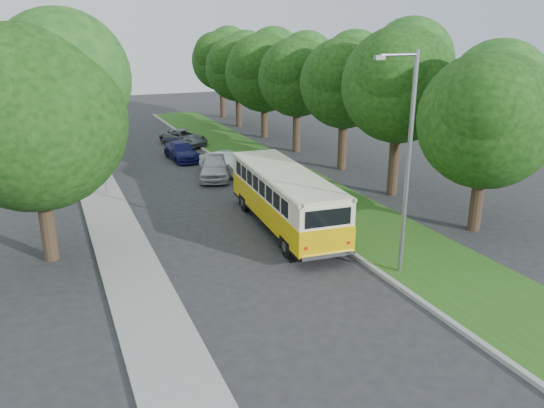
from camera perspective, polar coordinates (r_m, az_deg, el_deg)
name	(u,v)px	position (r m, az deg, el deg)	size (l,w,h in m)	color
ground	(266,267)	(20.36, -0.61, -6.79)	(120.00, 120.00, 0.00)	#29292B
curb	(295,213)	(25.93, 2.50, -1.03)	(0.20, 70.00, 0.15)	gray
grass_verge	(337,208)	(26.99, 7.00, -0.40)	(4.50, 70.00, 0.13)	#285316
sidewalk	(119,239)	(23.75, -16.15, -3.64)	(2.20, 70.00, 0.12)	gray
treeline	(206,73)	(36.61, -7.10, 13.84)	(24.27, 41.91, 9.46)	#332319
lamppost_near	(406,159)	(18.89, 14.26, 4.69)	(1.71, 0.16, 8.00)	gray
lamppost_far	(88,111)	(33.44, -19.16, 9.48)	(1.71, 0.16, 7.50)	gray
warning_sign	(104,165)	(29.95, -17.66, 4.01)	(0.56, 0.10, 2.50)	gray
vintage_bus	(285,200)	(23.70, 1.39, 0.43)	(2.38, 9.26, 2.75)	yellow
car_silver	(215,167)	(32.44, -6.19, 4.03)	(1.73, 4.30, 1.46)	#B4B4B9
car_white	(226,163)	(33.47, -5.00, 4.37)	(1.39, 3.99, 1.31)	silver
car_blue	(182,151)	(37.58, -9.68, 5.62)	(1.71, 4.20, 1.22)	#121450
car_grey	(184,138)	(42.44, -9.45, 7.07)	(2.04, 4.41, 1.23)	slate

